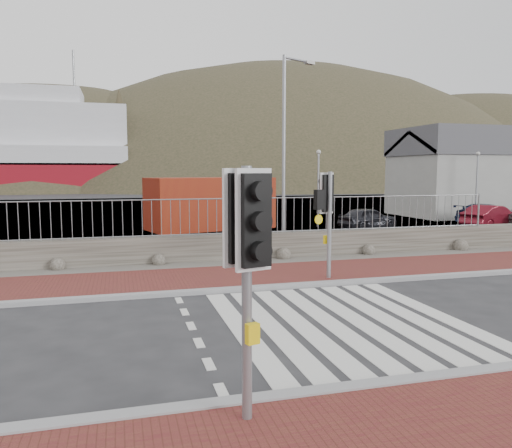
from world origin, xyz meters
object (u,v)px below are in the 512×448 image
object	(u,v)px
traffic_signal_near	(247,241)
car_b	(491,217)
streetlight	(286,144)
traffic_signal_far	(329,202)
shipping_container	(210,203)
car_a	(368,218)
car_c	(485,214)

from	to	relation	value
traffic_signal_near	car_b	size ratio (longest dim) A/B	0.82
streetlight	traffic_signal_near	bearing A→B (deg)	-134.61
traffic_signal_far	car_b	xyz separation A→B (m)	(13.29, 9.27, -1.55)
shipping_container	car_b	xyz separation A→B (m)	(14.21, -3.82, -0.71)
traffic_signal_near	streetlight	distance (m)	12.54
car_a	car_c	world-z (taller)	car_c
traffic_signal_far	car_b	size ratio (longest dim) A/B	0.80
streetlight	car_c	xyz separation A→B (m)	(14.12, 6.53, -3.39)
car_b	shipping_container	bearing A→B (deg)	55.69
streetlight	shipping_container	size ratio (longest dim) A/B	1.10
shipping_container	car_c	world-z (taller)	shipping_container
car_a	car_c	bearing A→B (deg)	-103.83
car_a	car_b	bearing A→B (deg)	-119.99
traffic_signal_far	car_b	bearing A→B (deg)	-160.42
traffic_signal_far	shipping_container	size ratio (longest dim) A/B	0.47
traffic_signal_far	shipping_container	world-z (taller)	traffic_signal_far
traffic_signal_far	streetlight	distance (m)	4.93
car_a	car_b	xyz separation A→B (m)	(6.27, -1.66, 0.06)
traffic_signal_far	streetlight	world-z (taller)	streetlight
car_a	car_b	distance (m)	6.49
traffic_signal_far	car_c	world-z (taller)	traffic_signal_far
traffic_signal_near	traffic_signal_far	distance (m)	8.13
traffic_signal_near	car_a	size ratio (longest dim) A/B	0.93
car_b	traffic_signal_near	bearing A→B (deg)	113.88
car_c	shipping_container	bearing A→B (deg)	63.86
car_b	car_c	world-z (taller)	car_b
traffic_signal_near	car_c	distance (m)	25.99
car_b	car_a	bearing A→B (deg)	55.93
traffic_signal_near	shipping_container	xyz separation A→B (m)	(3.18, 20.11, -0.89)
traffic_signal_far	car_c	distance (m)	18.30
traffic_signal_near	traffic_signal_far	bearing A→B (deg)	44.53
shipping_container	car_a	xyz separation A→B (m)	(7.93, -2.16, -0.77)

